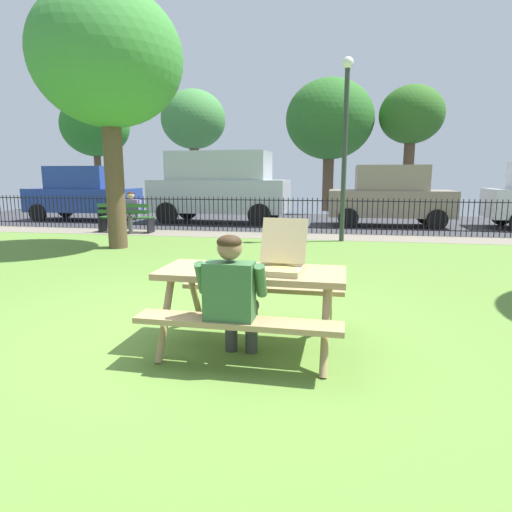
% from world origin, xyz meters
% --- Properties ---
extents(ground, '(28.00, 12.41, 0.02)m').
position_xyz_m(ground, '(0.00, 2.21, -0.01)').
color(ground, olive).
extents(cobblestone_walkway, '(28.00, 1.40, 0.01)m').
position_xyz_m(cobblestone_walkway, '(0.00, 7.71, -0.00)').
color(cobblestone_walkway, gray).
extents(street_asphalt, '(28.00, 6.27, 0.01)m').
position_xyz_m(street_asphalt, '(0.00, 11.55, -0.01)').
color(street_asphalt, '#38383D').
extents(picnic_table_foreground, '(1.83, 1.52, 0.79)m').
position_xyz_m(picnic_table_foreground, '(0.57, -0.26, 0.60)').
color(picnic_table_foreground, '#A2855A').
rests_on(picnic_table_foreground, ground).
extents(pizza_box_open, '(0.50, 0.58, 0.49)m').
position_xyz_m(pizza_box_open, '(0.84, -0.26, 0.86)').
color(pizza_box_open, tan).
rests_on(pizza_box_open, picnic_table_foreground).
extents(adult_at_table, '(0.61, 0.60, 1.19)m').
position_xyz_m(adult_at_table, '(0.49, -0.76, 0.66)').
color(adult_at_table, '#383838').
rests_on(adult_at_table, ground).
extents(iron_fence_streetside, '(22.96, 0.03, 1.02)m').
position_xyz_m(iron_fence_streetside, '(0.00, 8.41, 0.52)').
color(iron_fence_streetside, black).
rests_on(iron_fence_streetside, ground).
extents(park_bench_left, '(1.60, 0.46, 0.85)m').
position_xyz_m(park_bench_left, '(-4.70, 7.57, 0.42)').
color(park_bench_left, '#2B6026').
rests_on(park_bench_left, ground).
extents(person_on_park_bench, '(0.63, 0.61, 1.19)m').
position_xyz_m(person_on_park_bench, '(-4.54, 7.59, 0.66)').
color(person_on_park_bench, '#484848').
rests_on(person_on_park_bench, ground).
extents(lamp_post_walkway, '(0.28, 0.28, 4.45)m').
position_xyz_m(lamp_post_walkway, '(1.54, 6.96, 2.69)').
color(lamp_post_walkway, '#2D382D').
rests_on(lamp_post_walkway, ground).
extents(tree_near_table, '(3.26, 3.26, 5.63)m').
position_xyz_m(tree_near_table, '(-3.61, 4.99, 4.12)').
color(tree_near_table, brown).
rests_on(tree_near_table, ground).
extents(parked_car_far_left, '(3.93, 1.89, 1.98)m').
position_xyz_m(parked_car_far_left, '(-7.84, 10.56, 1.01)').
color(parked_car_far_left, navy).
rests_on(parked_car_far_left, ground).
extents(parked_car_left, '(4.75, 2.18, 2.46)m').
position_xyz_m(parked_car_left, '(-2.62, 10.56, 1.31)').
color(parked_car_left, '#B3BCC0').
rests_on(parked_car_left, ground).
extents(parked_car_center, '(3.90, 1.83, 1.98)m').
position_xyz_m(parked_car_center, '(3.10, 10.56, 1.01)').
color(parked_car_center, gray).
rests_on(parked_car_center, ground).
extents(far_tree_left, '(3.37, 3.37, 5.62)m').
position_xyz_m(far_tree_left, '(-10.63, 16.56, 4.07)').
color(far_tree_left, brown).
rests_on(far_tree_left, ground).
extents(far_tree_midleft, '(3.09, 3.09, 5.68)m').
position_xyz_m(far_tree_midleft, '(-5.48, 16.56, 4.22)').
color(far_tree_midleft, brown).
rests_on(far_tree_midleft, ground).
extents(far_tree_center, '(3.99, 3.99, 5.95)m').
position_xyz_m(far_tree_center, '(0.98, 16.56, 4.12)').
color(far_tree_center, brown).
rests_on(far_tree_center, ground).
extents(far_tree_midright, '(2.80, 2.80, 5.54)m').
position_xyz_m(far_tree_midright, '(4.53, 16.56, 4.19)').
color(far_tree_midright, brown).
rests_on(far_tree_midright, ground).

